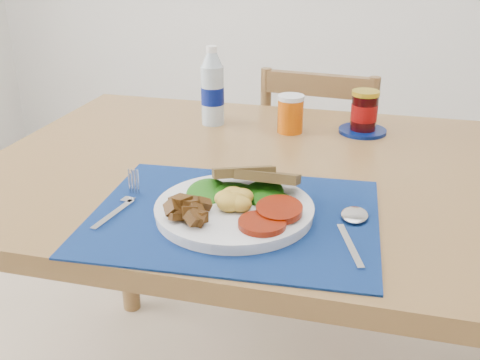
# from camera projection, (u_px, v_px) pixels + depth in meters

# --- Properties ---
(table) EXTENTS (1.40, 0.90, 0.75)m
(table) POSITION_uv_depth(u_px,v_px,m) (305.00, 205.00, 1.22)
(table) COLOR brown
(table) RESTS_ON ground
(chair_far) EXTENTS (0.41, 0.40, 1.02)m
(chair_far) POSITION_uv_depth(u_px,v_px,m) (320.00, 162.00, 1.82)
(chair_far) COLOR #53371E
(chair_far) RESTS_ON ground
(placemat) EXTENTS (0.52, 0.42, 0.00)m
(placemat) POSITION_uv_depth(u_px,v_px,m) (234.00, 216.00, 0.99)
(placemat) COLOR black
(placemat) RESTS_ON table
(breakfast_plate) EXTENTS (0.27, 0.27, 0.07)m
(breakfast_plate) POSITION_uv_depth(u_px,v_px,m) (231.00, 206.00, 0.98)
(breakfast_plate) COLOR silver
(breakfast_plate) RESTS_ON placemat
(fork) EXTENTS (0.03, 0.17, 0.00)m
(fork) POSITION_uv_depth(u_px,v_px,m) (123.00, 205.00, 1.02)
(fork) COLOR #B2B5BA
(fork) RESTS_ON placemat
(spoon) EXTENTS (0.06, 0.20, 0.01)m
(spoon) POSITION_uv_depth(u_px,v_px,m) (353.00, 224.00, 0.95)
(spoon) COLOR #B2B5BA
(spoon) RESTS_ON placemat
(water_bottle) EXTENTS (0.06, 0.06, 0.20)m
(water_bottle) POSITION_uv_depth(u_px,v_px,m) (212.00, 90.00, 1.44)
(water_bottle) COLOR #ADBFCC
(water_bottle) RESTS_ON table
(juice_glass) EXTENTS (0.06, 0.06, 0.09)m
(juice_glass) POSITION_uv_depth(u_px,v_px,m) (290.00, 115.00, 1.39)
(juice_glass) COLOR #C85005
(juice_glass) RESTS_ON table
(jam_on_saucer) EXTENTS (0.12, 0.12, 0.11)m
(jam_on_saucer) POSITION_uv_depth(u_px,v_px,m) (364.00, 114.00, 1.39)
(jam_on_saucer) COLOR #051658
(jam_on_saucer) RESTS_ON table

